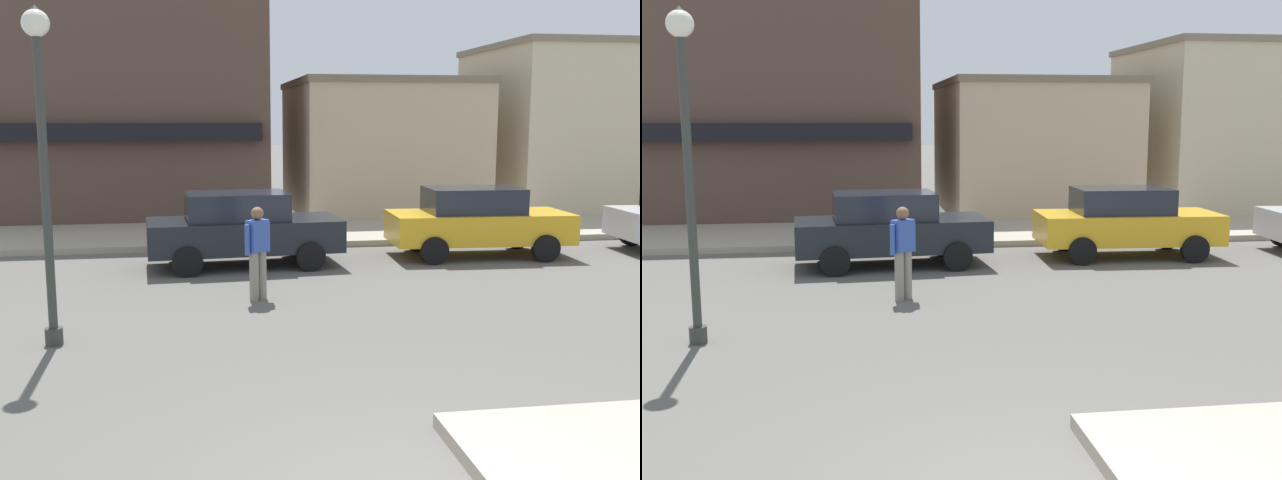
# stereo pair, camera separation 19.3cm
# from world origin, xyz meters

# --- Properties ---
(kerb_far) EXTENTS (80.00, 4.00, 0.15)m
(kerb_far) POSITION_xyz_m (0.00, 14.35, 0.07)
(kerb_far) COLOR #A89E8C
(kerb_far) RESTS_ON ground
(lamp_post) EXTENTS (0.36, 0.36, 4.54)m
(lamp_post) POSITION_xyz_m (-3.78, 5.27, 2.96)
(lamp_post) COLOR #333833
(lamp_post) RESTS_ON ground
(parked_car_nearest) EXTENTS (4.12, 2.11, 1.56)m
(parked_car_nearest) POSITION_xyz_m (-0.87, 10.43, 0.81)
(parked_car_nearest) COLOR black
(parked_car_nearest) RESTS_ON ground
(parked_car_second) EXTENTS (4.07, 2.02, 1.56)m
(parked_car_second) POSITION_xyz_m (4.42, 10.73, 0.81)
(parked_car_second) COLOR gold
(parked_car_second) RESTS_ON ground
(pedestrian_crossing_near) EXTENTS (0.49, 0.41, 1.61)m
(pedestrian_crossing_near) POSITION_xyz_m (-0.79, 7.41, 0.87)
(pedestrian_crossing_near) COLOR gray
(pedestrian_crossing_near) RESTS_ON ground
(building_corner_shop) EXTENTS (11.07, 8.82, 8.44)m
(building_corner_shop) POSITION_xyz_m (-5.05, 20.50, 4.22)
(building_corner_shop) COLOR brown
(building_corner_shop) RESTS_ON ground
(building_storefront_left_near) EXTENTS (5.73, 7.08, 4.31)m
(building_storefront_left_near) POSITION_xyz_m (4.21, 19.54, 2.16)
(building_storefront_left_near) COLOR tan
(building_storefront_left_near) RESTS_ON ground
(building_storefront_left_mid) EXTENTS (6.86, 6.55, 5.52)m
(building_storefront_left_mid) POSITION_xyz_m (11.41, 19.33, 2.77)
(building_storefront_left_mid) COLOR beige
(building_storefront_left_mid) RESTS_ON ground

